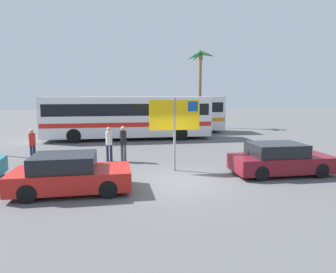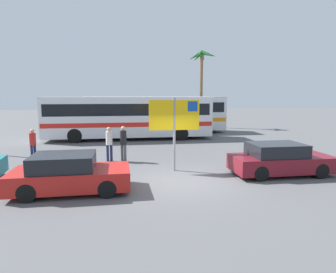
% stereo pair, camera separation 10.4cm
% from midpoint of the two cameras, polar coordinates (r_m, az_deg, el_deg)
% --- Properties ---
extents(ground, '(120.00, 120.00, 0.00)m').
position_cam_midpoint_polar(ground, '(11.47, 2.73, -8.73)').
color(ground, '#565659').
extents(bus_front_coach, '(12.21, 2.54, 3.17)m').
position_cam_midpoint_polar(bus_front_coach, '(22.21, -7.46, 4.03)').
color(bus_front_coach, white).
rests_on(bus_front_coach, ground).
extents(bus_rear_coach, '(12.21, 2.54, 3.17)m').
position_cam_midpoint_polar(bus_rear_coach, '(25.83, -2.42, 4.64)').
color(bus_rear_coach, white).
rests_on(bus_rear_coach, ground).
extents(ferry_sign, '(2.20, 0.11, 3.20)m').
position_cam_midpoint_polar(ferry_sign, '(12.74, 1.68, 3.62)').
color(ferry_sign, gray).
rests_on(ferry_sign, ground).
extents(car_maroon, '(4.13, 1.79, 1.32)m').
position_cam_midpoint_polar(car_maroon, '(13.18, 21.04, -4.20)').
color(car_maroon, maroon).
rests_on(car_maroon, ground).
extents(car_red, '(3.96, 1.90, 1.32)m').
position_cam_midpoint_polar(car_red, '(10.65, -18.30, -6.90)').
color(car_red, red).
rests_on(car_red, ground).
extents(pedestrian_by_bus, '(0.32, 0.32, 1.78)m').
position_cam_midpoint_polar(pedestrian_by_bus, '(14.82, -8.44, -0.79)').
color(pedestrian_by_bus, '#4C4C51').
rests_on(pedestrian_by_bus, ground).
extents(pedestrian_crossing_lot, '(0.32, 0.32, 1.61)m').
position_cam_midpoint_polar(pedestrian_crossing_lot, '(16.46, -24.56, -0.96)').
color(pedestrian_crossing_lot, '#1E2347').
rests_on(pedestrian_crossing_lot, ground).
extents(pedestrian_near_sign, '(0.32, 0.32, 1.73)m').
position_cam_midpoint_polar(pedestrian_near_sign, '(14.99, -11.13, -0.89)').
color(pedestrian_near_sign, '#1E2347').
rests_on(pedestrian_near_sign, ground).
extents(palm_tree_seaside, '(2.92, 2.74, 7.77)m').
position_cam_midpoint_polar(palm_tree_seaside, '(30.77, 6.62, 13.32)').
color(palm_tree_seaside, brown).
rests_on(palm_tree_seaside, ground).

